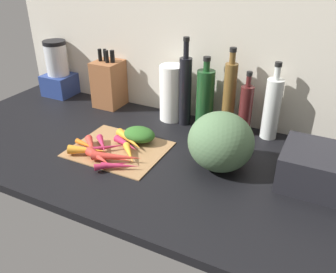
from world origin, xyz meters
The scene contains 27 objects.
ground_plane centered at (0.00, 0.00, -1.50)cm, with size 170.00×80.00×3.00cm, color black.
wall_back centered at (0.00, 38.50, 30.00)cm, with size 170.00×3.00×60.00cm, color beige.
cutting_board centered at (-5.67, -4.02, 0.40)cm, with size 34.44×28.32×0.80cm, color #997047.
carrot_0 centered at (-0.94, -11.98, 2.50)cm, with size 3.40×3.40×17.81cm, color red.
carrot_1 centered at (-2.06, -12.34, 1.91)cm, with size 2.23×2.23×13.04cm, color red.
carrot_2 centered at (-13.00, -13.01, 2.56)cm, with size 3.51×3.51×14.07cm, color orange.
carrot_3 centered at (-3.24, -2.33, 2.25)cm, with size 2.89×2.89×12.36cm, color #B2264C.
carrot_4 centered at (0.04, -16.43, 1.98)cm, with size 2.35×2.35×12.08cm, color #B2264C.
carrot_5 centered at (-6.56, -15.08, 2.59)cm, with size 3.57×3.57×11.58cm, color red.
carrot_6 centered at (-3.83, 0.78, 2.39)cm, with size 3.18×3.18×16.01cm, color orange.
carrot_7 centered at (-8.77, -7.52, 1.97)cm, with size 2.34×2.34×15.59cm, color #B2264C.
carrot_8 centered at (2.80, -15.50, 1.94)cm, with size 2.27×2.27×13.25cm, color #B2264C.
carrot_9 centered at (1.29, -7.38, 2.10)cm, with size 2.60×2.60×12.51cm, color orange.
carrot_10 centered at (-16.71, -9.02, 1.80)cm, with size 2.01×2.01×10.86cm, color orange.
carrot_11 centered at (-13.33, -10.25, 2.21)cm, with size 2.82×2.82×15.32cm, color red.
carrot_12 centered at (-11.51, -6.24, 2.08)cm, with size 2.57×2.57×11.80cm, color #B2264C.
carrot_greens_pile centered at (-1.57, 4.45, 3.48)cm, with size 12.69×9.76×5.37cm, color #2D6023.
winter_squash centered at (32.00, 1.58, 10.11)cm, with size 22.25×21.49×20.23cm, color #4C6B47.
knife_block centered at (-33.09, 30.15, 11.00)cm, with size 12.08×13.30×26.99cm.
blender_appliance centered at (-64.18, 30.61, 11.85)cm, with size 14.47×14.47×27.53cm.
paper_towel_roll centered at (0.23, 29.50, 12.12)cm, with size 10.36×10.36×24.24cm, color white.
bottle_0 centered at (7.02, 27.92, 15.28)cm, with size 5.17×5.17×36.92cm.
bottle_1 centered at (15.14, 29.92, 12.50)cm, with size 7.41×7.41×29.71cm.
bottle_2 centered at (25.12, 30.57, 14.89)cm, with size 5.12×5.12×34.29cm.
bottle_3 centered at (32.29, 30.41, 10.64)cm, with size 5.22×5.22×26.07cm.
bottle_4 centered at (42.15, 31.63, 12.59)cm, with size 6.46×6.46×30.69cm.
dish_rack centered at (64.24, 6.25, 5.94)cm, with size 25.34×21.35×11.88cm, color black.
Camera 1 is at (62.41, -98.10, 67.34)cm, focal length 37.70 mm.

